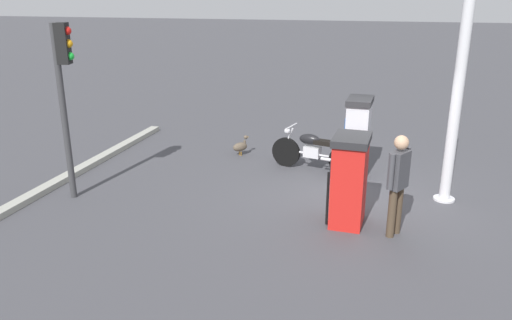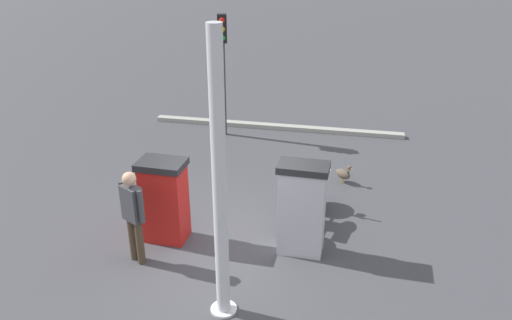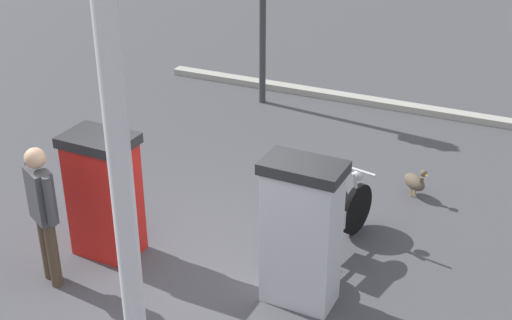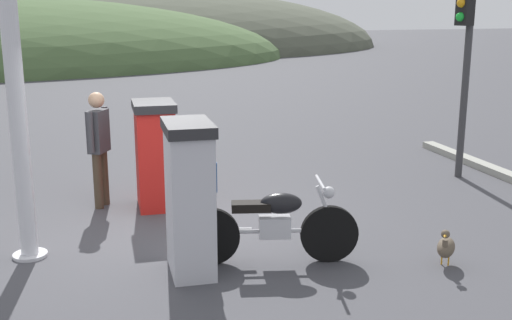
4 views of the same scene
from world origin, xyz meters
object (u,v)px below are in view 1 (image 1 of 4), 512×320
(roadside_traffic_light, at_px, (64,81))
(fuel_pump_far, at_px, (349,180))
(fuel_pump_near, at_px, (358,137))
(wandering_duck, at_px, (240,146))
(motorcycle_near_pump, at_px, (313,151))
(attendant_person, at_px, (398,179))
(canopy_support_pole, at_px, (457,95))

(roadside_traffic_light, bearing_deg, fuel_pump_far, -178.91)
(fuel_pump_near, xyz_separation_m, fuel_pump_far, (0.00, 2.47, -0.07))
(wandering_duck, xyz_separation_m, roadside_traffic_light, (2.38, 3.28, 2.04))
(motorcycle_near_pump, relative_size, attendant_person, 1.18)
(motorcycle_near_pump, height_order, attendant_person, attendant_person)
(fuel_pump_near, distance_m, roadside_traffic_light, 5.95)
(fuel_pump_far, distance_m, canopy_support_pole, 2.61)
(fuel_pump_near, height_order, roadside_traffic_light, roadside_traffic_light)
(roadside_traffic_light, bearing_deg, canopy_support_pole, -167.16)
(fuel_pump_far, xyz_separation_m, canopy_support_pole, (-1.74, -1.48, 1.25))
(roadside_traffic_light, relative_size, canopy_support_pole, 0.78)
(wandering_duck, bearing_deg, fuel_pump_near, 165.70)
(fuel_pump_near, height_order, motorcycle_near_pump, fuel_pump_near)
(fuel_pump_near, distance_m, attendant_person, 2.84)
(attendant_person, relative_size, canopy_support_pole, 0.40)
(roadside_traffic_light, xyz_separation_m, canopy_support_pole, (-6.92, -1.58, -0.23))
(fuel_pump_far, relative_size, motorcycle_near_pump, 0.78)
(attendant_person, distance_m, wandering_duck, 5.02)
(fuel_pump_near, relative_size, roadside_traffic_light, 0.52)
(fuel_pump_far, distance_m, roadside_traffic_light, 5.39)
(fuel_pump_far, height_order, motorcycle_near_pump, fuel_pump_far)
(fuel_pump_far, height_order, wandering_duck, fuel_pump_far)
(fuel_pump_near, distance_m, fuel_pump_far, 2.47)
(fuel_pump_far, relative_size, attendant_person, 0.92)
(fuel_pump_far, height_order, attendant_person, attendant_person)
(attendant_person, bearing_deg, fuel_pump_near, -74.11)
(attendant_person, distance_m, canopy_support_pole, 2.26)
(motorcycle_near_pump, bearing_deg, roadside_traffic_light, 31.64)
(fuel_pump_near, bearing_deg, attendant_person, 105.89)
(fuel_pump_near, xyz_separation_m, wandering_duck, (2.80, -0.71, -0.63))
(fuel_pump_far, bearing_deg, motorcycle_near_pump, -69.41)
(motorcycle_near_pump, height_order, roadside_traffic_light, roadside_traffic_light)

